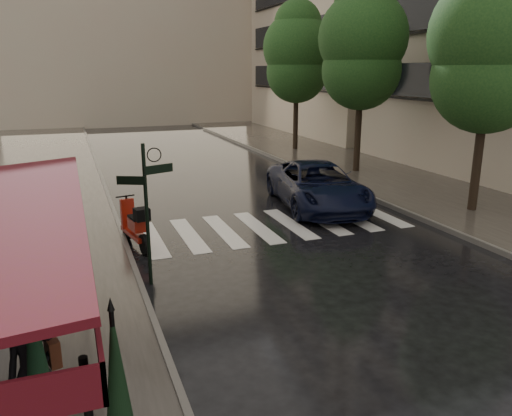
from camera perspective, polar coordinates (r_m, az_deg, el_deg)
ground at (r=8.97m, az=-0.88°, el=-14.91°), size 120.00×120.00×0.00m
sidewalk_near at (r=19.89m, az=-25.49°, el=0.96°), size 6.00×60.00×0.12m
sidewalk_far at (r=23.60m, az=12.89°, el=4.17°), size 5.50×60.00×0.12m
curb_near at (r=19.83m, az=-16.73°, el=1.83°), size 0.12×60.00×0.16m
curb_far at (r=22.20m, az=6.82°, el=3.79°), size 0.12×60.00×0.16m
crosswalk at (r=15.11m, az=2.07°, el=-1.97°), size 7.85×3.20×0.01m
signpost at (r=10.73m, az=-12.40°, el=0.52°), size 1.17×0.29×3.10m
haussmann_far at (r=38.66m, az=9.96°, el=22.29°), size 8.00×16.00×18.50m
backdrop_building at (r=45.96m, az=-14.49°, el=21.88°), size 22.00×6.00×20.00m
tree_near at (r=17.33m, az=25.32°, el=16.67°), size 3.80×3.80×7.99m
tree_mid at (r=22.79m, az=12.10°, el=17.83°), size 3.80×3.80×8.34m
tree_far at (r=29.04m, az=4.71°, el=17.27°), size 3.80×3.80×8.16m
pedestrian_with_umbrella at (r=6.69m, az=-24.85°, el=-10.64°), size 1.23×1.25×2.46m
scooter at (r=13.47m, az=-13.63°, el=-2.02°), size 0.72×1.91×1.26m
parked_car at (r=17.10m, az=7.03°, el=2.59°), size 3.30×5.74×1.51m
parasol_front at (r=6.67m, az=-23.85°, el=-15.09°), size 0.39×0.39×2.19m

